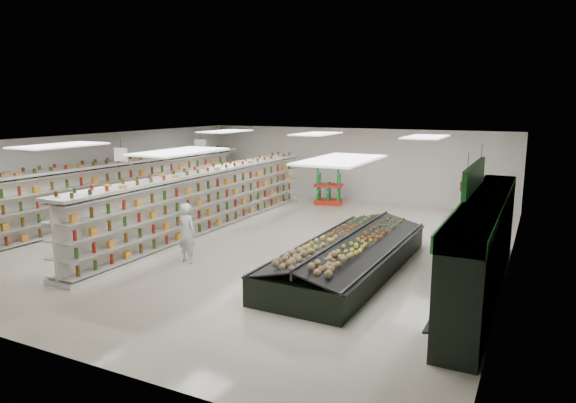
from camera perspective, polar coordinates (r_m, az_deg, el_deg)
The scene contains 16 objects.
floor at distance 16.11m, azimuth -2.65°, elevation -4.52°, with size 16.00×16.00×0.00m, color beige.
ceiling at distance 15.58m, azimuth -2.75°, elevation 6.91°, with size 14.00×16.00×0.02m, color white.
wall_back at distance 23.01m, azimuth 7.09°, elevation 4.10°, with size 14.00×0.02×3.20m, color silver.
wall_front at distance 9.78m, azimuth -26.35°, elevation -6.11°, with size 14.00×0.02×3.20m, color silver.
wall_left at distance 20.10m, azimuth -20.41°, elevation 2.53°, with size 0.02×16.00×3.20m, color silver.
wall_right at distance 13.82m, azimuth 23.54°, elevation -1.19°, with size 0.02×16.00×3.20m, color silver.
produce_wall_case at distance 12.47m, azimuth 20.86°, elevation -3.91°, with size 0.93×8.00×2.20m.
aisle_sign_near at distance 16.30m, azimuth -18.06°, elevation 4.98°, with size 0.52×0.06×0.75m.
aisle_sign_far at distance 19.34m, azimuth -9.72°, elevation 6.19°, with size 0.52×0.06×0.75m.
hortifruti_banner at distance 12.24m, azimuth 19.97°, elevation 2.61°, with size 0.12×3.20×0.95m.
gondola_left at distance 19.94m, azimuth -17.50°, elevation 0.95°, with size 1.62×12.80×2.21m.
gondola_center at distance 17.42m, azimuth -8.98°, elevation -0.22°, with size 0.94×12.13×2.10m.
produce_island at distance 13.35m, azimuth 6.74°, elevation -5.86°, with size 2.51×6.61×0.98m.
soda_endcap at distance 22.09m, azimuth 4.56°, elevation 1.62°, with size 1.36×1.08×1.53m.
shopper_main at distance 14.15m, azimuth -11.15°, elevation -3.44°, with size 0.60×0.40×1.65m, color silver.
shopper_background at distance 21.42m, azimuth -2.90°, elevation 1.45°, with size 0.76×0.47×1.56m, color #997A5E.
Camera 1 is at (7.60, -13.55, 4.26)m, focal length 32.00 mm.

